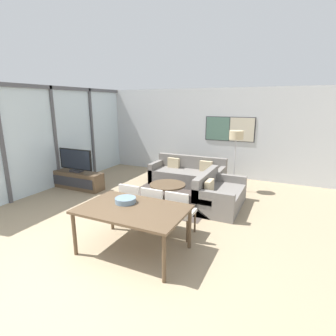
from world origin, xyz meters
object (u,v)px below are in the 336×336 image
(fruit_bowl, at_px, (126,200))
(television, at_px, (76,161))
(tv_console, at_px, (77,180))
(floor_lamp, at_px, (236,140))
(dining_table, at_px, (133,212))
(coffee_table, at_px, (168,188))
(dining_chair_centre, at_px, (155,206))
(dining_chair_right, at_px, (179,210))
(sofa_main, at_px, (188,175))
(dining_chair_left, at_px, (133,202))
(sofa_side, at_px, (217,196))

(fruit_bowl, bearing_deg, television, 146.83)
(tv_console, distance_m, floor_lamp, 4.50)
(television, bearing_deg, dining_table, -33.13)
(television, xyz_separation_m, floor_lamp, (4.03, 1.62, 0.62))
(coffee_table, distance_m, dining_chair_centre, 1.71)
(television, bearing_deg, floor_lamp, 21.87)
(dining_chair_right, bearing_deg, dining_chair_centre, -179.27)
(dining_chair_centre, bearing_deg, sofa_main, 99.52)
(dining_table, xyz_separation_m, dining_chair_left, (-0.48, 0.76, -0.18))
(dining_table, height_order, floor_lamp, floor_lamp)
(tv_console, bearing_deg, dining_chair_centre, -22.64)
(tv_console, bearing_deg, dining_chair_left, -25.97)
(television, xyz_separation_m, coffee_table, (2.68, 0.29, -0.50))
(fruit_bowl, distance_m, floor_lamp, 3.76)
(dining_chair_left, height_order, floor_lamp, floor_lamp)
(sofa_main, height_order, coffee_table, sofa_main)
(sofa_main, bearing_deg, dining_chair_centre, -80.48)
(sofa_side, height_order, dining_chair_centre, dining_chair_centre)
(tv_console, xyz_separation_m, floor_lamp, (4.03, 1.62, 1.18))
(tv_console, distance_m, fruit_bowl, 3.58)
(television, relative_size, dining_chair_right, 1.26)
(sofa_side, bearing_deg, sofa_main, 42.37)
(television, height_order, dining_chair_left, television)
(television, distance_m, dining_table, 3.81)
(dining_table, distance_m, fruit_bowl, 0.29)
(sofa_main, bearing_deg, dining_chair_right, -71.88)
(dining_chair_right, bearing_deg, tv_console, 160.17)
(television, relative_size, dining_chair_centre, 1.26)
(sofa_side, relative_size, coffee_table, 1.75)
(tv_console, bearing_deg, sofa_main, 32.52)
(coffee_table, bearing_deg, sofa_side, 2.15)
(dining_chair_left, bearing_deg, sofa_side, 53.55)
(tv_console, relative_size, television, 1.44)
(dining_table, xyz_separation_m, dining_chair_right, (0.48, 0.76, -0.18))
(fruit_bowl, bearing_deg, coffee_table, 97.24)
(coffee_table, bearing_deg, sofa_main, 90.00)
(television, distance_m, dining_chair_left, 3.02)
(dining_chair_centre, relative_size, fruit_bowl, 2.53)
(dining_chair_left, relative_size, dining_chair_centre, 1.00)
(sofa_side, distance_m, dining_chair_centre, 1.84)
(television, distance_m, sofa_main, 3.22)
(dining_table, bearing_deg, fruit_bowl, 147.31)
(fruit_bowl, bearing_deg, dining_chair_left, 112.49)
(tv_console, bearing_deg, dining_table, -33.12)
(dining_chair_left, bearing_deg, dining_chair_right, -0.33)
(floor_lamp, bearing_deg, dining_chair_centre, -105.99)
(sofa_side, height_order, coffee_table, sofa_side)
(sofa_side, height_order, dining_table, sofa_side)
(television, height_order, coffee_table, television)
(tv_console, relative_size, dining_chair_centre, 1.82)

